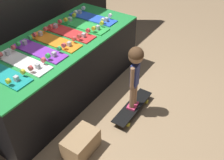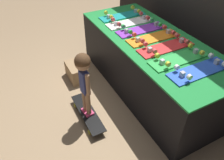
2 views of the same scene
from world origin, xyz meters
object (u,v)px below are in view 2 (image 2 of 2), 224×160
skateboard_teal_on_rack (122,15)px  skateboard_red_on_rack (166,47)px  skateboard_orange_on_rack (153,37)px  skateboard_white_on_rack (130,22)px  storage_box (77,71)px  skateboard_blue_on_rack (200,70)px  child (84,74)px  skateboard_green_on_rack (179,58)px  skateboard_on_floor (88,113)px  skateboard_purple_on_rack (142,29)px

skateboard_teal_on_rack → skateboard_red_on_rack: size_ratio=1.00×
skateboard_orange_on_rack → skateboard_white_on_rack: bearing=-177.5°
skateboard_white_on_rack → storage_box: bearing=-98.6°
skateboard_white_on_rack → skateboard_teal_on_rack: bearing=176.0°
skateboard_orange_on_rack → skateboard_blue_on_rack: size_ratio=1.00×
child → skateboard_green_on_rack: bearing=63.8°
skateboard_red_on_rack → skateboard_on_floor: (-0.08, -0.97, -0.69)m
skateboard_red_on_rack → skateboard_green_on_rack: 0.25m
skateboard_teal_on_rack → skateboard_green_on_rack: bearing=-1.4°
skateboard_orange_on_rack → storage_box: skateboard_orange_on_rack is taller
skateboard_green_on_rack → skateboard_orange_on_rack: bearing=176.1°
skateboard_orange_on_rack → storage_box: bearing=-127.1°
skateboard_teal_on_rack → skateboard_blue_on_rack: 1.51m
skateboard_teal_on_rack → skateboard_on_floor: 1.51m
child → skateboard_white_on_rack: bearing=118.2°
skateboard_white_on_rack → skateboard_purple_on_rack: bearing=3.8°
skateboard_teal_on_rack → skateboard_blue_on_rack: bearing=0.4°
skateboard_orange_on_rack → skateboard_teal_on_rack: bearing=-179.7°
skateboard_on_floor → skateboard_orange_on_rack: bearing=99.9°
skateboard_red_on_rack → skateboard_purple_on_rack: bearing=179.6°
storage_box → skateboard_green_on_rack: bearing=35.1°
skateboard_white_on_rack → skateboard_on_floor: skateboard_white_on_rack is taller
skateboard_green_on_rack → skateboard_blue_on_rack: 0.25m
skateboard_white_on_rack → child: (0.67, -0.96, -0.11)m
skateboard_orange_on_rack → skateboard_green_on_rack: size_ratio=1.00×
skateboard_white_on_rack → skateboard_purple_on_rack: 0.25m
skateboard_orange_on_rack → child: size_ratio=0.83×
skateboard_blue_on_rack → skateboard_on_floor: size_ratio=0.97×
skateboard_blue_on_rack → skateboard_orange_on_rack: bearing=-179.5°
skateboard_white_on_rack → skateboard_green_on_rack: same height
skateboard_green_on_rack → skateboard_white_on_rack: bearing=179.3°
child → storage_box: 0.97m
skateboard_red_on_rack → child: child is taller
skateboard_on_floor → child: 0.59m
skateboard_green_on_rack → skateboard_teal_on_rack: bearing=178.6°
skateboard_orange_on_rack → skateboard_green_on_rack: (0.50, -0.03, 0.00)m
skateboard_purple_on_rack → skateboard_on_floor: (0.42, -0.97, -0.69)m
skateboard_red_on_rack → storage_box: skateboard_red_on_rack is taller
skateboard_white_on_rack → skateboard_orange_on_rack: 0.50m
skateboard_green_on_rack → skateboard_blue_on_rack: bearing=9.1°
skateboard_blue_on_rack → child: (-0.58, -0.99, -0.11)m
skateboard_blue_on_rack → skateboard_on_floor: bearing=-120.6°
skateboard_white_on_rack → skateboard_on_floor: (0.67, -0.96, -0.69)m
skateboard_orange_on_rack → child: (0.17, -0.98, -0.11)m
skateboard_green_on_rack → skateboard_on_floor: skateboard_green_on_rack is taller
skateboard_teal_on_rack → skateboard_red_on_rack: same height
skateboard_purple_on_rack → skateboard_green_on_rack: size_ratio=1.00×
skateboard_on_floor → child: child is taller
skateboard_purple_on_rack → skateboard_red_on_rack: size_ratio=1.00×
skateboard_purple_on_rack → skateboard_blue_on_rack: same height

